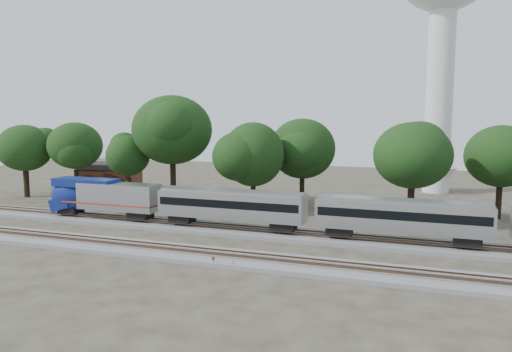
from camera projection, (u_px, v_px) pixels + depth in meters
The scene contains 16 objects.
ground at pixel (186, 243), 50.08m from camera, with size 160.00×160.00×0.00m, color #383328.
track_far at pixel (211, 228), 55.66m from camera, with size 160.00×5.00×0.73m.
track_near at pixel (166, 251), 46.32m from camera, with size 160.00×5.00×0.73m.
switch_stand_red at pixel (213, 261), 42.11m from camera, with size 0.29×0.06×0.92m.
switch_stand_white at pixel (234, 263), 41.55m from camera, with size 0.27×0.13×0.87m.
switch_lever at pixel (226, 263), 42.82m from camera, with size 0.50×0.30×0.30m, color #512D19.
water_tower at pixel (444, 0), 79.18m from camera, with size 15.09×15.09×41.77m.
brick_building at pixel (111, 176), 86.07m from camera, with size 10.80×8.81×4.53m.
tree_0 at pixel (25, 148), 77.27m from camera, with size 7.82×7.82×11.02m.
tree_1 at pixel (75, 146), 76.40m from camera, with size 8.24×8.24×11.62m.
tree_2 at pixel (128, 156), 71.62m from camera, with size 7.11×7.11×10.03m.
tree_3 at pixel (172, 130), 70.75m from camera, with size 10.85×10.85×15.29m.
tree_4 at pixel (253, 155), 65.42m from camera, with size 7.77×7.77×10.95m.
tree_5 at pixel (302, 149), 70.47m from camera, with size 8.18×8.18×11.53m.
tree_6 at pixel (413, 155), 57.79m from camera, with size 8.28×8.28×11.68m.
tree_7 at pixel (501, 156), 61.05m from camera, with size 7.90×7.90×11.13m.
Camera 1 is at (23.12, -43.63, 12.86)m, focal length 35.00 mm.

